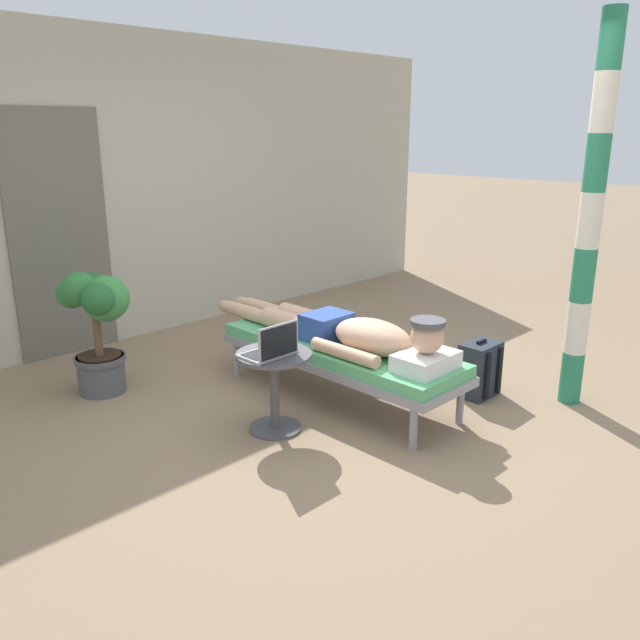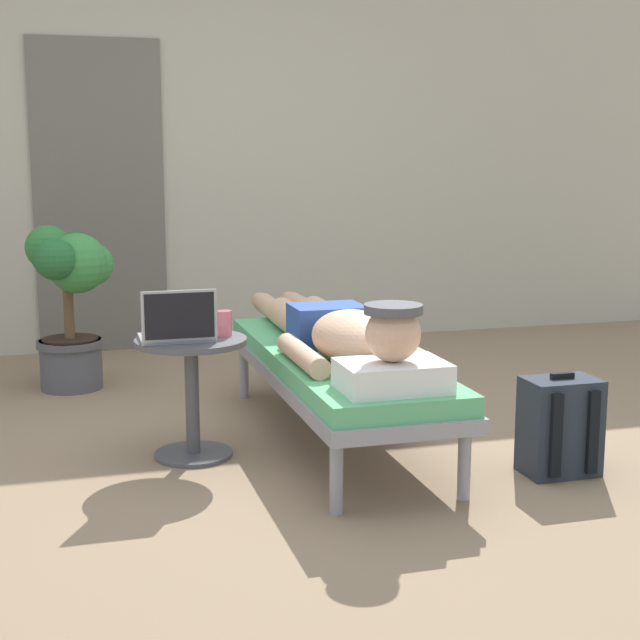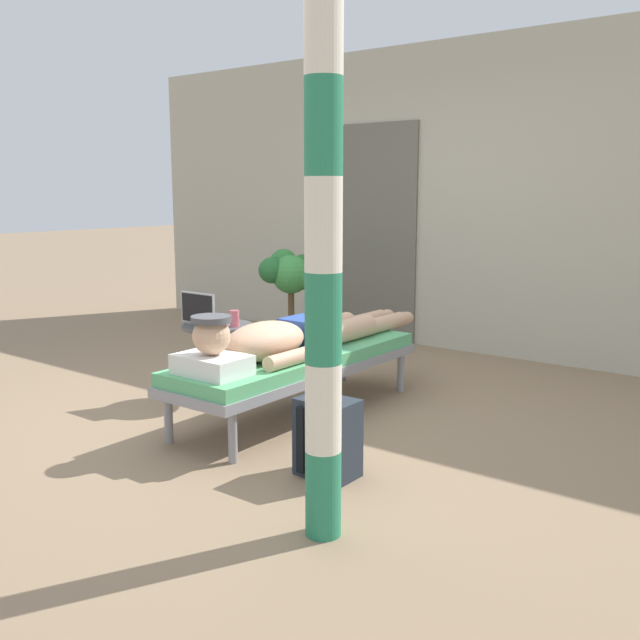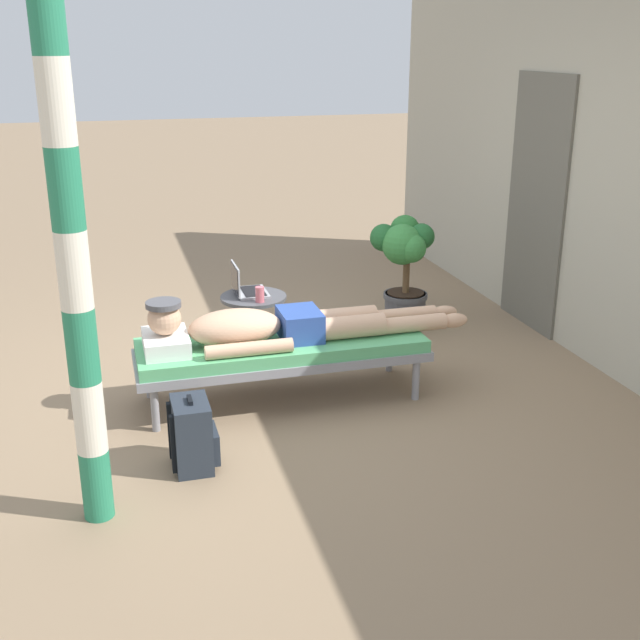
% 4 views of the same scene
% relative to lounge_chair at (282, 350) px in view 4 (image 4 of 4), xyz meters
% --- Properties ---
extents(ground_plane, '(40.00, 40.00, 0.00)m').
position_rel_lounge_chair_xyz_m(ground_plane, '(-0.25, -0.20, -0.35)').
color(ground_plane, '#8C7256').
extents(house_wall_back, '(7.60, 0.20, 2.70)m').
position_rel_lounge_chair_xyz_m(house_wall_back, '(-0.00, 2.44, 1.00)').
color(house_wall_back, '#B2AD99').
rests_on(house_wall_back, ground).
extents(house_door_panel, '(0.84, 0.03, 2.04)m').
position_rel_lounge_chair_xyz_m(house_door_panel, '(-0.91, 2.33, 0.67)').
color(house_door_panel, '#625F54').
rests_on(house_door_panel, ground).
extents(lounge_chair, '(0.61, 1.91, 0.42)m').
position_rel_lounge_chair_xyz_m(lounge_chair, '(0.00, 0.00, 0.00)').
color(lounge_chair, gray).
rests_on(lounge_chair, ground).
extents(person_reclining, '(0.53, 2.17, 0.33)m').
position_rel_lounge_chair_xyz_m(person_reclining, '(-0.00, -0.07, 0.17)').
color(person_reclining, white).
rests_on(person_reclining, lounge_chair).
extents(side_table, '(0.48, 0.48, 0.52)m').
position_rel_lounge_chair_xyz_m(side_table, '(-0.66, -0.06, 0.01)').
color(side_table, '#4C4C51').
rests_on(side_table, ground).
extents(laptop, '(0.31, 0.24, 0.23)m').
position_rel_lounge_chair_xyz_m(laptop, '(-0.72, -0.11, 0.24)').
color(laptop, '#A5A8AD').
rests_on(laptop, side_table).
extents(drink_glass, '(0.06, 0.06, 0.11)m').
position_rel_lounge_chair_xyz_m(drink_glass, '(-0.51, -0.04, 0.23)').
color(drink_glass, '#D86672').
rests_on(drink_glass, side_table).
extents(backpack, '(0.30, 0.26, 0.42)m').
position_rel_lounge_chair_xyz_m(backpack, '(0.75, -0.68, -0.15)').
color(backpack, '#262D38').
rests_on(backpack, ground).
extents(potted_plant, '(0.47, 0.57, 0.92)m').
position_rel_lounge_chair_xyz_m(potted_plant, '(-1.13, 1.30, 0.22)').
color(potted_plant, '#4C4C51').
rests_on(potted_plant, ground).
extents(porch_post, '(0.15, 0.15, 2.58)m').
position_rel_lounge_chair_xyz_m(porch_post, '(1.12, -1.21, 0.95)').
color(porch_post, '#267F59').
rests_on(porch_post, ground).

